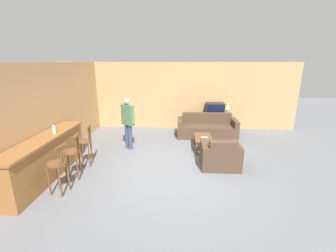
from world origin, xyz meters
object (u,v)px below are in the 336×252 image
bar_chair_near (58,168)px  bar_chair_far (85,144)px  bar_chair_mid (72,155)px  couch_far (207,128)px  coffee_table (203,139)px  table_lamp (227,106)px  person_by_window (128,121)px  book_on_table (204,137)px  tv_unit (214,124)px  armchair_near (220,156)px  bottle (54,129)px  tv (215,110)px

bar_chair_near → bar_chair_far: 1.32m
bar_chair_mid → couch_far: size_ratio=0.51×
bar_chair_far → couch_far: bar_chair_far is taller
coffee_table → table_lamp: bearing=61.8°
bar_chair_near → bar_chair_mid: 0.63m
bar_chair_far → person_by_window: bearing=54.4°
person_by_window → book_on_table: bearing=-0.5°
tv_unit → person_by_window: person_by_window is taller
armchair_near → bar_chair_far: bearing=-178.9°
tv_unit → person_by_window: (-2.90, -2.06, 0.62)m
coffee_table → bar_chair_near: bearing=-140.5°
bar_chair_far → book_on_table: 3.39m
coffee_table → book_on_table: book_on_table is taller
tv_unit → bottle: 5.69m
couch_far → table_lamp: 1.29m
armchair_near → table_lamp: (0.74, 3.20, 0.67)m
couch_far → armchair_near: (0.08, -2.47, 0.00)m
couch_far → bottle: (-3.93, -2.92, 0.80)m
couch_far → book_on_table: (-0.22, -1.35, 0.12)m
armchair_near → book_on_table: (-0.30, 1.11, 0.12)m
bar_chair_near → table_lamp: (4.22, 4.58, 0.40)m
person_by_window → tv: bearing=35.4°
armchair_near → coffee_table: (-0.33, 1.21, 0.04)m
armchair_near → table_lamp: table_lamp is taller
bottle → table_lamp: 5.99m
coffee_table → tv: bearing=72.9°
bar_chair_near → tv: size_ratio=1.54×
armchair_near → tv: bearing=85.0°
bar_chair_far → couch_far: (3.40, 2.53, -0.28)m
bar_chair_near → bar_chair_mid: size_ratio=1.00×
couch_far → bottle: 4.96m
bar_chair_mid → bottle: (-0.53, 0.31, 0.53)m
bottle → book_on_table: (3.71, 1.57, -0.68)m
tv → table_lamp: bearing=0.4°
bar_chair_mid → book_on_table: 3.69m
couch_far → tv: (0.36, 0.73, 0.53)m
bar_chair_near → coffee_table: (3.15, 2.59, -0.23)m
person_by_window → armchair_near: bearing=-23.4°
bottle → person_by_window: bearing=48.7°
bar_chair_far → bottle: 0.84m
tv → person_by_window: (-2.90, -2.06, 0.07)m
bar_chair_mid → armchair_near: bearing=12.3°
bar_chair_far → book_on_table: bar_chair_far is taller
armchair_near → book_on_table: 1.16m
armchair_near → tv_unit: armchair_near is taller
table_lamp → person_by_window: (-3.36, -2.06, -0.08)m
armchair_near → bottle: size_ratio=3.90×
bar_chair_mid → person_by_window: size_ratio=0.67×
couch_far → book_on_table: size_ratio=9.65×
coffee_table → bottle: 4.11m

